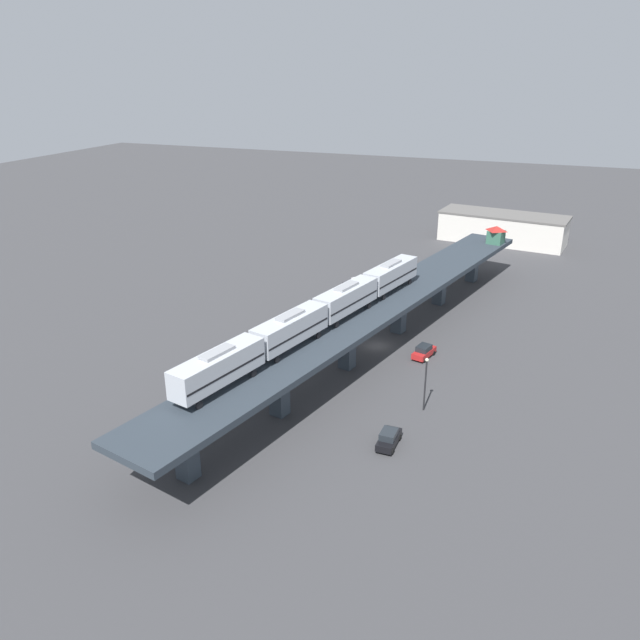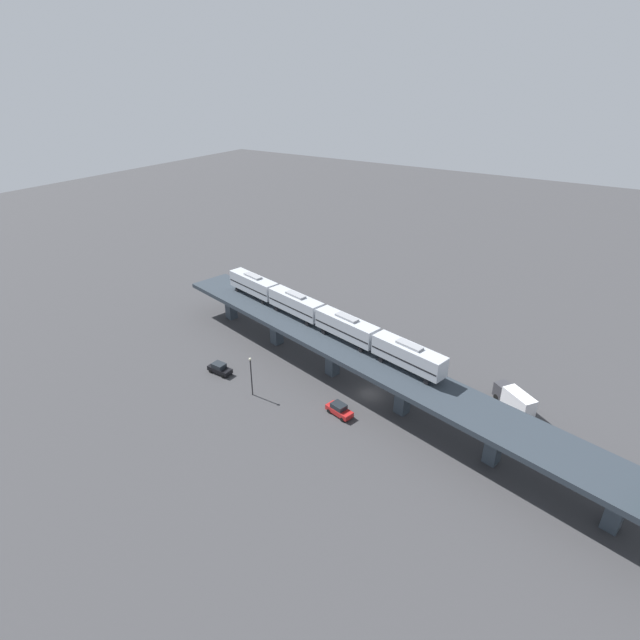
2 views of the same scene
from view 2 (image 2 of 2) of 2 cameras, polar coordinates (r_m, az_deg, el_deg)
The scene contains 7 objects.
ground_plane at distance 82.06m, azimuth 5.66°, elevation -8.42°, with size 400.00×400.00×0.00m, color #38383A.
elevated_viaduct at distance 78.95m, azimuth 5.76°, elevation -4.93°, with size 29.34×91.46×6.74m.
subway_train at distance 85.84m, azimuth 0.00°, elevation 0.62°, with size 14.18×49.11×4.45m.
street_car_black at distance 88.09m, azimuth -11.40°, elevation -5.45°, with size 2.02×4.43×1.89m.
street_car_red at distance 76.87m, azimuth 2.21°, elevation -10.18°, with size 2.82×4.71×1.89m.
delivery_truck at distance 83.21m, azimuth 21.35°, elevation -8.38°, with size 6.01×7.17×3.20m.
street_lamp at distance 79.98m, azimuth -7.88°, elevation -6.05°, with size 0.44×0.44×6.94m.
Camera 2 is at (60.39, 29.41, 47.13)m, focal length 28.00 mm.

